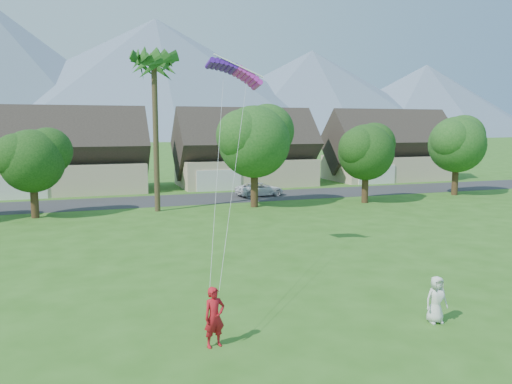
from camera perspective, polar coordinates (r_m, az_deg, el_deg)
name	(u,v)px	position (r m, az deg, el deg)	size (l,w,h in m)	color
ground	(373,373)	(15.03, 13.19, -19.53)	(500.00, 500.00, 0.00)	#2D6019
street	(172,200)	(46.34, -9.63, -0.92)	(90.00, 7.00, 0.01)	#2D2D30
kite_flyer	(214,317)	(15.88, -4.78, -14.06)	(0.69, 0.45, 1.89)	#B4141D
watcher	(436,300)	(18.72, 19.91, -11.48)	(0.81, 0.52, 1.65)	silver
parked_car	(260,189)	(48.34, 0.43, 0.32)	(2.19, 4.74, 1.32)	white
mountain_ridge	(119,82)	(272.74, -15.42, 12.04)	(540.00, 240.00, 70.00)	slate
houses_row	(162,157)	(54.91, -10.72, 3.98)	(72.75, 8.19, 8.86)	beige
tree_row	(168,150)	(39.70, -10.00, 4.74)	(62.27, 6.67, 8.45)	#47301C
fan_palm	(154,60)	(40.41, -11.61, 14.57)	(3.00, 3.00, 13.80)	#4C3D26
parafoil_kite	(235,70)	(24.89, -2.38, 13.77)	(2.79, 1.09, 0.50)	#5217AD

